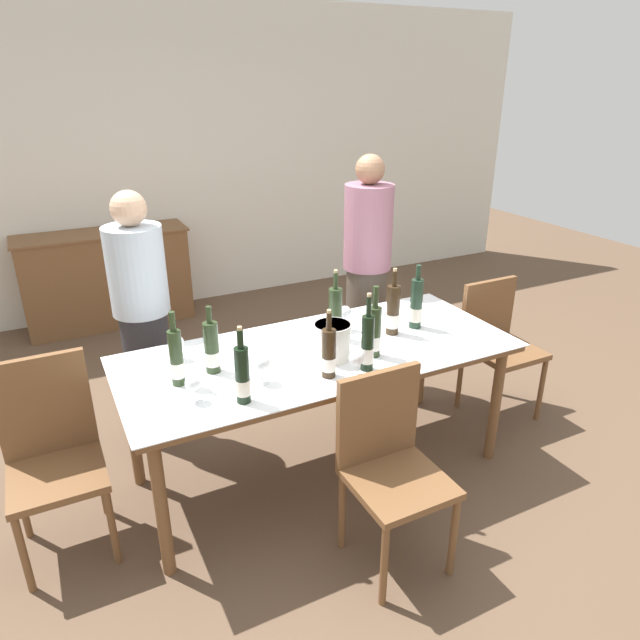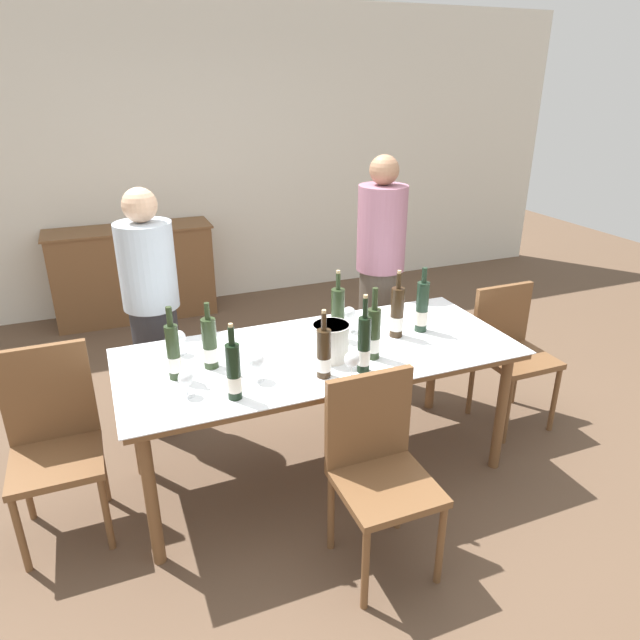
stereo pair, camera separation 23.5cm
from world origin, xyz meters
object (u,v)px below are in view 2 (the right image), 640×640
chair_left_end (53,433)px  person_host (153,317)px  wine_bottle_4 (324,355)px  chair_near_front (378,461)px  wine_glass_4 (186,379)px  chair_right_end (510,345)px  dining_table (320,362)px  wine_glass_1 (352,360)px  wine_bottle_0 (210,345)px  wine_bottle_8 (374,334)px  wine_bottle_1 (422,308)px  wine_bottle_5 (338,316)px  wine_bottle_7 (364,346)px  wine_bottle_2 (173,353)px  wine_bottle_3 (397,314)px  wine_glass_0 (256,362)px  sideboard_cabinet (134,273)px  ice_bucket (331,341)px  person_guest_left (380,278)px  wine_glass_3 (179,338)px  wine_bottle_6 (234,373)px  wine_glass_2 (349,314)px

chair_left_end → person_host: bearing=50.5°
wine_bottle_4 → chair_near_front: (0.09, -0.41, -0.36)m
wine_glass_4 → chair_right_end: (2.09, 0.28, -0.33)m
dining_table → wine_bottle_4: (-0.09, -0.27, 0.19)m
dining_table → wine_glass_1: (0.03, -0.32, 0.16)m
wine_bottle_0 → wine_bottle_8: (0.80, -0.21, 0.01)m
wine_bottle_1 → wine_bottle_4: (-0.73, -0.30, -0.02)m
wine_bottle_5 → wine_bottle_7: size_ratio=0.99×
wine_bottle_4 → wine_bottle_7: (0.20, -0.02, 0.02)m
wine_bottle_2 → wine_glass_1: 0.86m
wine_bottle_8 → wine_bottle_3: bearing=38.4°
wine_glass_0 → chair_left_end: 1.05m
sideboard_cabinet → wine_glass_1: size_ratio=11.06×
wine_glass_1 → person_host: 1.38m
wine_bottle_5 → chair_left_end: 1.55m
wine_bottle_2 → chair_right_end: bearing=2.6°
ice_bucket → wine_bottle_2: 0.79m
chair_near_front → person_guest_left: (0.76, 1.47, 0.31)m
dining_table → chair_left_end: size_ratio=2.21×
sideboard_cabinet → wine_bottle_7: wine_bottle_7 is taller
wine_bottle_4 → wine_bottle_8: bearing=16.4°
wine_bottle_4 → chair_right_end: (1.44, 0.35, -0.36)m
wine_bottle_7 → person_host: person_host is taller
sideboard_cabinet → chair_right_end: bearing=-52.6°
wine_bottle_5 → dining_table: bearing=-144.5°
wine_bottle_5 → chair_near_front: bearing=-100.2°
wine_glass_3 → chair_right_end: (2.05, -0.16, -0.33)m
wine_bottle_1 → person_host: 1.61m
dining_table → person_host: size_ratio=1.36×
wine_bottle_3 → wine_glass_3: bearing=169.0°
wine_bottle_7 → wine_glass_1: wine_bottle_7 is taller
ice_bucket → chair_right_end: (1.34, 0.19, -0.34)m
chair_near_front → wine_bottle_4: bearing=102.9°
wine_bottle_2 → wine_glass_0: 0.40m
wine_bottle_2 → dining_table: bearing=1.0°
wine_bottle_5 → wine_glass_4: wine_bottle_5 is taller
wine_bottle_0 → wine_bottle_6: 0.34m
ice_bucket → chair_near_front: ice_bucket is taller
wine_bottle_0 → wine_bottle_2: 0.19m
person_guest_left → dining_table: bearing=-134.2°
chair_left_end → person_guest_left: size_ratio=0.57×
wine_bottle_5 → person_guest_left: (0.62, 0.68, -0.07)m
wine_glass_2 → chair_left_end: 1.64m
ice_bucket → wine_bottle_0: (-0.60, 0.14, 0.02)m
wine_bottle_2 → person_host: bearing=90.6°
wine_glass_2 → wine_glass_3: bearing=176.2°
dining_table → wine_glass_2: bearing=35.9°
sideboard_cabinet → wine_bottle_4: bearing=-78.1°
wine_bottle_1 → wine_bottle_2: bearing=-178.2°
wine_bottle_4 → wine_bottle_7: bearing=-7.0°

